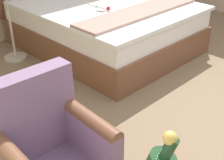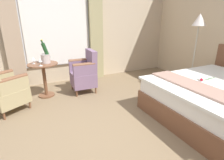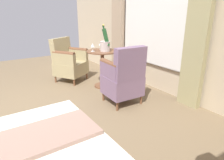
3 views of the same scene
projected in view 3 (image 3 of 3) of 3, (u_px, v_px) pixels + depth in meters
name	position (u px, v px, depth m)	size (l,w,h in m)	color
wall_window_side	(156.00, 9.00, 3.63)	(0.27, 6.68, 2.97)	#C7B596
side_table_round	(102.00, 64.00, 3.90)	(0.61, 0.61, 0.73)	brown
champagne_bucket	(105.00, 44.00, 3.72)	(0.20, 0.20, 0.50)	beige
wine_glass_near_bucket	(101.00, 44.00, 3.94)	(0.08, 0.08, 0.14)	white
wine_glass_near_edge	(93.00, 46.00, 3.72)	(0.08, 0.08, 0.15)	white
armchair_by_window	(124.00, 78.00, 3.17)	(0.57, 0.56, 0.95)	brown
armchair_facing_bed	(69.00, 62.00, 4.27)	(0.77, 0.78, 0.92)	brown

